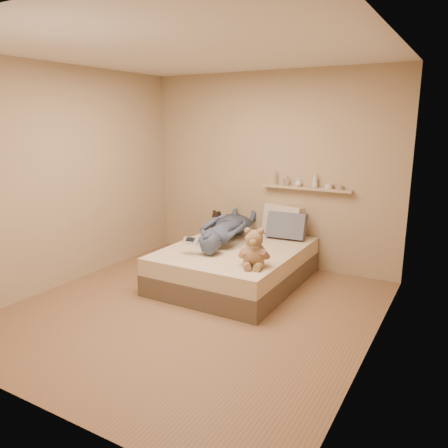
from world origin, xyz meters
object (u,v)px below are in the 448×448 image
Objects in this scene: dark_plush at (217,223)px; bed at (235,265)px; pillow_cream at (283,221)px; person at (227,227)px; wall_shelf at (306,188)px; game_console at (191,240)px; pillow_grey at (286,226)px; teddy_bear at (254,251)px.

bed is at bearing -42.95° from dark_plush.
bed is at bearing -108.24° from pillow_cream.
person is (-0.51, -0.63, -0.02)m from pillow_cream.
wall_shelf is at bearing 15.95° from pillow_cream.
dark_plush is at bearing 104.52° from game_console.
game_console is 1.39m from pillow_grey.
pillow_cream is at bearing 128.27° from pillow_grey.
teddy_bear is 0.28× the size of person.
teddy_bear is 1.52m from wall_shelf.
bed is 0.87m from dark_plush.
pillow_grey is (0.38, 0.69, 0.40)m from bed.
wall_shelf reaches higher than person.
dark_plush is at bearing 135.36° from teddy_bear.
bed is 0.97m from pillow_cream.
person reaches higher than game_console.
pillow_grey reaches higher than dark_plush.
wall_shelf is at bearing 59.19° from game_console.
wall_shelf is at bearing 52.84° from pillow_grey.
dark_plush is 0.56× the size of pillow_cream.
wall_shelf is (0.55, 0.91, 0.88)m from bed.
pillow_grey is (0.11, -0.14, -0.03)m from pillow_cream.
teddy_bear reaches higher than game_console.
wall_shelf is at bearing 88.44° from teddy_bear.
wall_shelf reaches higher than game_console.
teddy_bear is at bearing -1.11° from game_console.
game_console is 0.73m from person.
teddy_bear is (0.51, -0.54, 0.40)m from bed.
dark_plush is 0.48m from person.
game_console is 0.40× the size of pillow_grey.
game_console is 1.73m from wall_shelf.
bed is 1.58× the size of wall_shelf.
person is (0.07, 0.72, 0.01)m from game_console.
person reaches higher than pillow_grey.
game_console is 1.47m from pillow_cream.
pillow_cream is (0.27, 0.83, 0.43)m from bed.
game_console is at bearing -120.18° from bed.
dark_plush is 0.90m from pillow_cream.
pillow_grey is (-0.13, 1.23, -0.01)m from teddy_bear.
game_console is 0.47× the size of teddy_bear.
pillow_grey reaches higher than game_console.
pillow_cream is (0.58, 1.35, 0.03)m from game_console.
teddy_bear is 1.05m from person.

